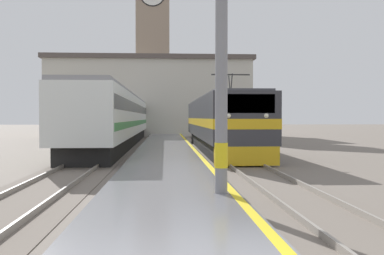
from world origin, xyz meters
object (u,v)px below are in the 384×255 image
catenary_mast (224,27)px  clock_tower (153,33)px  locomotive_train (219,123)px  passenger_train (125,118)px

catenary_mast → clock_tower: clock_tower is taller
locomotive_train → catenary_mast: 18.05m
catenary_mast → clock_tower: bearing=93.3°
clock_tower → passenger_train: bearing=-94.3°
locomotive_train → clock_tower: (-5.15, 35.34, 12.28)m
passenger_train → catenary_mast: bearing=-80.3°
locomotive_train → passenger_train: bearing=122.0°
passenger_train → clock_tower: bearing=85.7°
catenary_mast → clock_tower: size_ratio=0.31×
passenger_train → clock_tower: clock_tower is taller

